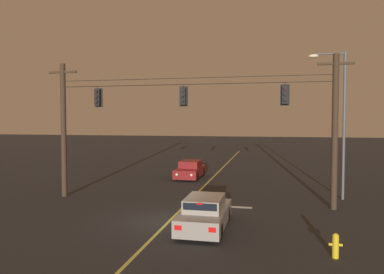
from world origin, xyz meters
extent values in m
plane|color=#28282B|center=(0.00, 0.00, 0.00)|extent=(180.00, 180.00, 0.00)
cube|color=#D1C64C|center=(0.00, 10.05, 0.00)|extent=(0.14, 60.00, 0.01)
cube|color=silver|center=(1.90, 3.45, 0.00)|extent=(3.40, 0.36, 0.01)
cylinder|color=#38281C|center=(-7.75, 4.05, 4.01)|extent=(0.32, 0.32, 8.03)
cube|color=#38281C|center=(-7.75, 4.05, 7.53)|extent=(1.80, 0.12, 0.12)
cylinder|color=slate|center=(-7.75, 4.05, 7.18)|extent=(0.12, 0.12, 0.18)
cylinder|color=#38281C|center=(7.75, 4.05, 4.01)|extent=(0.32, 0.32, 8.03)
cube|color=#38281C|center=(7.75, 4.05, 7.53)|extent=(1.80, 0.12, 0.12)
cylinder|color=slate|center=(7.75, 4.05, 7.18)|extent=(0.12, 0.12, 0.18)
cylinder|color=black|center=(0.00, 4.05, 6.63)|extent=(15.50, 0.03, 0.03)
cylinder|color=black|center=(0.00, 4.05, 6.98)|extent=(15.50, 0.02, 0.02)
cylinder|color=black|center=(-5.49, 4.05, 6.54)|extent=(0.04, 0.04, 0.18)
cube|color=black|center=(-5.49, 4.05, 5.97)|extent=(0.32, 0.26, 0.96)
cube|color=black|center=(-5.49, 4.19, 5.97)|extent=(0.48, 0.03, 1.12)
sphere|color=red|center=(-5.49, 3.89, 6.26)|extent=(0.17, 0.17, 0.17)
cylinder|color=black|center=(-5.49, 3.85, 6.30)|extent=(0.20, 0.10, 0.20)
sphere|color=#3D280A|center=(-5.49, 3.89, 5.97)|extent=(0.17, 0.17, 0.17)
cylinder|color=black|center=(-5.49, 3.85, 6.01)|extent=(0.20, 0.10, 0.20)
sphere|color=black|center=(-5.49, 3.89, 5.68)|extent=(0.17, 0.17, 0.17)
cylinder|color=black|center=(-5.49, 3.85, 5.72)|extent=(0.20, 0.10, 0.20)
cylinder|color=black|center=(-0.30, 4.05, 6.54)|extent=(0.04, 0.04, 0.18)
cube|color=black|center=(-0.30, 4.05, 5.97)|extent=(0.32, 0.26, 0.96)
cube|color=black|center=(-0.30, 4.19, 5.97)|extent=(0.48, 0.03, 1.12)
sphere|color=red|center=(-0.30, 3.89, 6.26)|extent=(0.17, 0.17, 0.17)
cylinder|color=black|center=(-0.30, 3.85, 6.30)|extent=(0.20, 0.10, 0.20)
sphere|color=#3D280A|center=(-0.30, 3.89, 5.97)|extent=(0.17, 0.17, 0.17)
cylinder|color=black|center=(-0.30, 3.85, 6.01)|extent=(0.20, 0.10, 0.20)
sphere|color=black|center=(-0.30, 3.89, 5.68)|extent=(0.17, 0.17, 0.17)
cylinder|color=black|center=(-0.30, 3.85, 5.72)|extent=(0.20, 0.10, 0.20)
cylinder|color=black|center=(5.24, 4.05, 6.54)|extent=(0.04, 0.04, 0.18)
cube|color=black|center=(5.24, 4.05, 5.97)|extent=(0.32, 0.26, 0.96)
cube|color=black|center=(5.24, 4.19, 5.97)|extent=(0.48, 0.03, 1.12)
sphere|color=red|center=(5.24, 3.89, 6.26)|extent=(0.17, 0.17, 0.17)
cylinder|color=black|center=(5.24, 3.85, 6.30)|extent=(0.20, 0.10, 0.20)
sphere|color=#3D280A|center=(5.24, 3.89, 5.97)|extent=(0.17, 0.17, 0.17)
cylinder|color=black|center=(5.24, 3.85, 6.01)|extent=(0.20, 0.10, 0.20)
sphere|color=black|center=(5.24, 3.89, 5.68)|extent=(0.17, 0.17, 0.17)
cylinder|color=black|center=(5.24, 3.85, 5.72)|extent=(0.20, 0.10, 0.20)
cube|color=gray|center=(1.79, -0.60, 0.51)|extent=(1.80, 4.30, 0.68)
cube|color=gray|center=(1.79, -0.72, 1.12)|extent=(1.51, 2.15, 0.54)
cube|color=black|center=(1.79, 0.21, 1.12)|extent=(1.40, 0.21, 0.48)
cube|color=black|center=(1.79, -1.78, 1.12)|extent=(1.37, 0.18, 0.46)
cylinder|color=black|center=(1.00, 0.73, 0.32)|extent=(0.22, 0.64, 0.64)
cylinder|color=black|center=(2.58, 0.73, 0.32)|extent=(0.22, 0.64, 0.64)
cylinder|color=black|center=(1.00, -1.94, 0.32)|extent=(0.22, 0.64, 0.64)
cylinder|color=black|center=(2.58, -1.94, 0.32)|extent=(0.22, 0.64, 0.64)
cube|color=red|center=(1.14, -2.77, 0.61)|extent=(0.28, 0.03, 0.18)
cube|color=red|center=(2.44, -2.77, 0.61)|extent=(0.28, 0.03, 0.18)
cube|color=red|center=(1.79, -1.89, 1.35)|extent=(0.24, 0.04, 0.06)
cube|color=maroon|center=(-1.75, 12.52, 0.51)|extent=(1.80, 4.30, 0.68)
cube|color=maroon|center=(-1.75, 12.64, 1.12)|extent=(1.51, 2.15, 0.54)
cube|color=black|center=(-1.75, 11.70, 1.12)|extent=(1.40, 0.21, 0.48)
cube|color=black|center=(-1.75, 13.70, 1.12)|extent=(1.37, 0.18, 0.46)
cylinder|color=black|center=(-0.96, 11.19, 0.32)|extent=(0.22, 0.64, 0.64)
cylinder|color=black|center=(-2.55, 11.19, 0.32)|extent=(0.22, 0.64, 0.64)
cylinder|color=black|center=(-0.96, 13.85, 0.32)|extent=(0.22, 0.64, 0.64)
cylinder|color=black|center=(-2.55, 13.85, 0.32)|extent=(0.22, 0.64, 0.64)
sphere|color=white|center=(-1.20, 10.35, 0.57)|extent=(0.20, 0.20, 0.20)
sphere|color=white|center=(-2.31, 10.35, 0.57)|extent=(0.20, 0.20, 0.20)
cylinder|color=#4C4F54|center=(8.68, 6.62, 4.30)|extent=(0.16, 0.16, 8.60)
cylinder|color=#4C4F54|center=(7.78, 6.62, 8.48)|extent=(1.80, 0.10, 0.10)
ellipsoid|color=beige|center=(6.93, 6.62, 8.38)|extent=(0.56, 0.30, 0.22)
cylinder|color=gold|center=(6.65, -3.00, 0.35)|extent=(0.22, 0.22, 0.70)
sphere|color=gold|center=(6.65, -3.00, 0.73)|extent=(0.22, 0.22, 0.22)
cylinder|color=gold|center=(6.49, -3.00, 0.45)|extent=(0.12, 0.09, 0.09)
cylinder|color=gold|center=(6.81, -3.00, 0.45)|extent=(0.12, 0.09, 0.09)
camera|label=1|loc=(4.45, -15.63, 4.60)|focal=33.71mm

